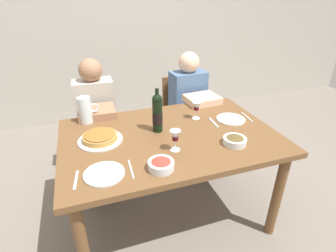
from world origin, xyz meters
TOP-DOWN VIEW (x-y plane):
  - ground_plane at (0.00, 0.00)m, footprint 8.00×8.00m
  - back_wall at (0.00, 2.13)m, footprint 8.00×0.10m
  - dining_table at (0.00, 0.00)m, footprint 1.50×1.00m
  - wine_bottle at (-0.06, 0.08)m, footprint 0.07×0.07m
  - water_pitcher at (-0.54, 0.39)m, footprint 0.15×0.10m
  - baked_tart at (-0.47, 0.07)m, footprint 0.30×0.30m
  - salad_bowl at (-0.18, -0.36)m, footprint 0.15×0.15m
  - olive_bowl at (0.36, -0.26)m, footprint 0.15×0.15m
  - wine_glass_left_diner at (-0.03, -0.20)m, footprint 0.07×0.07m
  - wine_glass_right_diner at (0.28, 0.18)m, footprint 0.07×0.07m
  - dinner_plate_left_setting at (-0.49, -0.31)m, footprint 0.23×0.23m
  - dinner_plate_right_setting at (0.53, 0.07)m, footprint 0.22×0.22m
  - fork_left_setting at (-0.64, -0.31)m, footprint 0.04×0.16m
  - knife_left_setting at (-0.34, -0.31)m, footprint 0.02×0.18m
  - knife_right_setting at (0.68, 0.07)m, footprint 0.03×0.18m
  - spoon_right_setting at (0.38, 0.07)m, footprint 0.02×0.16m
  - chair_left at (-0.45, 0.89)m, footprint 0.41×0.41m
  - diner_left at (-0.45, 0.66)m, footprint 0.34×0.51m
  - chair_right at (0.44, 0.87)m, footprint 0.43×0.43m
  - diner_right at (0.46, 0.63)m, footprint 0.36×0.52m

SIDE VIEW (x-z plane):
  - ground_plane at x=0.00m, z-range 0.00..0.00m
  - chair_left at x=-0.45m, z-range 0.06..0.93m
  - chair_right at x=0.44m, z-range 0.06..0.93m
  - diner_left at x=-0.45m, z-range 0.04..1.20m
  - diner_right at x=0.46m, z-range 0.04..1.20m
  - dining_table at x=0.00m, z-range 0.29..1.05m
  - fork_left_setting at x=-0.64m, z-range 0.76..0.76m
  - knife_left_setting at x=-0.34m, z-range 0.76..0.76m
  - knife_right_setting at x=0.68m, z-range 0.76..0.76m
  - spoon_right_setting at x=0.38m, z-range 0.76..0.76m
  - dinner_plate_left_setting at x=-0.49m, z-range 0.76..0.77m
  - dinner_plate_right_setting at x=0.53m, z-range 0.76..0.77m
  - baked_tart at x=-0.47m, z-range 0.76..0.82m
  - olive_bowl at x=0.36m, z-range 0.76..0.82m
  - salad_bowl at x=-0.18m, z-range 0.76..0.82m
  - water_pitcher at x=-0.54m, z-range 0.75..0.95m
  - wine_glass_right_diner at x=0.28m, z-range 0.79..0.93m
  - wine_glass_left_diner at x=-0.03m, z-range 0.79..0.93m
  - wine_bottle at x=-0.06m, z-range 0.74..1.06m
  - back_wall at x=0.00m, z-range 0.00..2.80m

